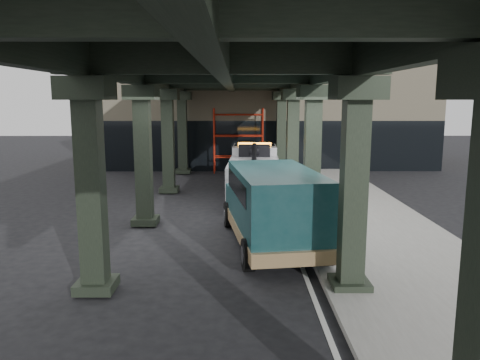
{
  "coord_description": "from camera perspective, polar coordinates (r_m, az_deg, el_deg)",
  "views": [
    {
      "loc": [
        -0.06,
        -14.49,
        4.5
      ],
      "look_at": [
        0.03,
        1.81,
        1.7
      ],
      "focal_mm": 35.0,
      "sensor_mm": 36.0,
      "label": 1
    }
  ],
  "objects": [
    {
      "name": "viaduct",
      "position": [
        16.52,
        -1.54,
        13.08
      ],
      "size": [
        7.4,
        32.0,
        6.4
      ],
      "color": "black",
      "rests_on": "ground"
    },
    {
      "name": "tow_truck",
      "position": [
        21.79,
        1.75,
        1.12
      ],
      "size": [
        2.58,
        7.82,
        2.53
      ],
      "rotation": [
        0.0,
        0.0,
        -0.04
      ],
      "color": "black",
      "rests_on": "ground"
    },
    {
      "name": "towed_van",
      "position": [
        14.31,
        3.98,
        -3.1
      ],
      "size": [
        3.11,
        6.32,
        2.46
      ],
      "rotation": [
        0.0,
        0.0,
        0.14
      ],
      "color": "#103639",
      "rests_on": "ground"
    },
    {
      "name": "sidewalk",
      "position": [
        17.67,
        14.7,
        -5.08
      ],
      "size": [
        5.0,
        40.0,
        0.15
      ],
      "primitive_type": "cube",
      "color": "gray",
      "rests_on": "ground"
    },
    {
      "name": "building",
      "position": [
        34.56,
        3.14,
        8.9
      ],
      "size": [
        22.0,
        10.0,
        8.0
      ],
      "primitive_type": "cube",
      "color": "#C6B793",
      "rests_on": "ground"
    },
    {
      "name": "scaffolding",
      "position": [
        29.24,
        -0.2,
        5.05
      ],
      "size": [
        3.08,
        0.88,
        4.0
      ],
      "color": "#A81E0D",
      "rests_on": "ground"
    },
    {
      "name": "lane_stripe",
      "position": [
        17.18,
        5.6,
        -5.46
      ],
      "size": [
        0.12,
        38.0,
        0.01
      ],
      "primitive_type": "cube",
      "color": "silver",
      "rests_on": "ground"
    },
    {
      "name": "ground",
      "position": [
        15.18,
        -0.08,
        -7.5
      ],
      "size": [
        90.0,
        90.0,
        0.0
      ],
      "primitive_type": "plane",
      "color": "black",
      "rests_on": "ground"
    }
  ]
}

